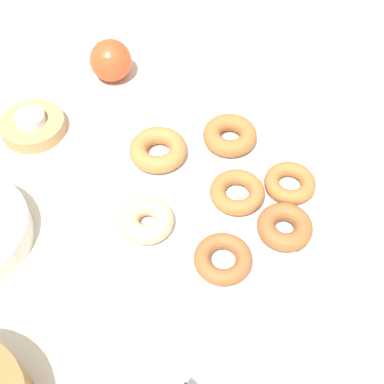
{
  "coord_description": "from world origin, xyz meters",
  "views": [
    {
      "loc": [
        -0.37,
        0.33,
        0.67
      ],
      "look_at": [
        0.0,
        0.03,
        0.04
      ],
      "focal_mm": 48.2,
      "sensor_mm": 36.0,
      "label": 1
    }
  ],
  "objects_px": {
    "donut_plate": "(206,196)",
    "donut_0": "(223,259)",
    "donut_5": "(285,227)",
    "donut_1": "(290,183)",
    "donut_3": "(230,135)",
    "donut_4": "(237,192)",
    "tealight": "(30,118)",
    "candle_holder": "(33,126)",
    "apple": "(111,60)",
    "donut_6": "(158,150)",
    "donut_2": "(147,220)"
  },
  "relations": [
    {
      "from": "donut_plate",
      "to": "donut_0",
      "type": "bearing_deg",
      "value": 150.07
    },
    {
      "from": "donut_0",
      "to": "donut_5",
      "type": "bearing_deg",
      "value": -99.63
    },
    {
      "from": "donut_1",
      "to": "donut_5",
      "type": "height_order",
      "value": "donut_5"
    },
    {
      "from": "donut_3",
      "to": "donut_4",
      "type": "distance_m",
      "value": 0.12
    },
    {
      "from": "donut_5",
      "to": "tealight",
      "type": "distance_m",
      "value": 0.48
    },
    {
      "from": "candle_holder",
      "to": "donut_4",
      "type": "bearing_deg",
      "value": -153.43
    },
    {
      "from": "donut_5",
      "to": "apple",
      "type": "bearing_deg",
      "value": -1.12
    },
    {
      "from": "donut_0",
      "to": "donut_4",
      "type": "height_order",
      "value": "same"
    },
    {
      "from": "donut_4",
      "to": "tealight",
      "type": "relative_size",
      "value": 1.71
    },
    {
      "from": "donut_plate",
      "to": "candle_holder",
      "type": "distance_m",
      "value": 0.34
    },
    {
      "from": "donut_plate",
      "to": "candle_holder",
      "type": "bearing_deg",
      "value": 24.21
    },
    {
      "from": "apple",
      "to": "donut_3",
      "type": "bearing_deg",
      "value": -169.48
    },
    {
      "from": "donut_6",
      "to": "donut_1",
      "type": "bearing_deg",
      "value": -147.19
    },
    {
      "from": "donut_plate",
      "to": "donut_3",
      "type": "relative_size",
      "value": 3.59
    },
    {
      "from": "donut_1",
      "to": "donut_5",
      "type": "xyz_separation_m",
      "value": [
        -0.05,
        0.07,
        0.0
      ]
    },
    {
      "from": "donut_2",
      "to": "donut_5",
      "type": "relative_size",
      "value": 0.99
    },
    {
      "from": "donut_4",
      "to": "tealight",
      "type": "height_order",
      "value": "tealight"
    },
    {
      "from": "donut_4",
      "to": "donut_5",
      "type": "bearing_deg",
      "value": -173.96
    },
    {
      "from": "candle_holder",
      "to": "donut_2",
      "type": "bearing_deg",
      "value": -174.26
    },
    {
      "from": "donut_2",
      "to": "donut_1",
      "type": "bearing_deg",
      "value": -111.09
    },
    {
      "from": "donut_4",
      "to": "donut_6",
      "type": "distance_m",
      "value": 0.15
    },
    {
      "from": "donut_4",
      "to": "donut_5",
      "type": "distance_m",
      "value": 0.09
    },
    {
      "from": "donut_plate",
      "to": "donut_2",
      "type": "relative_size",
      "value": 4.0
    },
    {
      "from": "donut_3",
      "to": "tealight",
      "type": "distance_m",
      "value": 0.35
    },
    {
      "from": "donut_4",
      "to": "candle_holder",
      "type": "distance_m",
      "value": 0.39
    },
    {
      "from": "donut_2",
      "to": "candle_holder",
      "type": "relative_size",
      "value": 0.73
    },
    {
      "from": "donut_plate",
      "to": "donut_0",
      "type": "distance_m",
      "value": 0.13
    },
    {
      "from": "donut_3",
      "to": "apple",
      "type": "bearing_deg",
      "value": 10.52
    },
    {
      "from": "donut_6",
      "to": "donut_5",
      "type": "bearing_deg",
      "value": -167.6
    },
    {
      "from": "donut_5",
      "to": "donut_0",
      "type": "bearing_deg",
      "value": 80.37
    },
    {
      "from": "candle_holder",
      "to": "apple",
      "type": "distance_m",
      "value": 0.2
    },
    {
      "from": "donut_0",
      "to": "donut_6",
      "type": "relative_size",
      "value": 0.88
    },
    {
      "from": "donut_2",
      "to": "donut_5",
      "type": "bearing_deg",
      "value": -132.38
    },
    {
      "from": "apple",
      "to": "candle_holder",
      "type": "bearing_deg",
      "value": 99.89
    },
    {
      "from": "donut_2",
      "to": "donut_4",
      "type": "bearing_deg",
      "value": -107.72
    },
    {
      "from": "donut_3",
      "to": "donut_5",
      "type": "relative_size",
      "value": 1.11
    },
    {
      "from": "tealight",
      "to": "donut_6",
      "type": "bearing_deg",
      "value": -146.74
    },
    {
      "from": "donut_0",
      "to": "donut_6",
      "type": "distance_m",
      "value": 0.23
    },
    {
      "from": "donut_0",
      "to": "apple",
      "type": "height_order",
      "value": "apple"
    },
    {
      "from": "donut_3",
      "to": "donut_5",
      "type": "distance_m",
      "value": 0.2
    },
    {
      "from": "donut_plate",
      "to": "apple",
      "type": "distance_m",
      "value": 0.35
    },
    {
      "from": "donut_0",
      "to": "apple",
      "type": "xyz_separation_m",
      "value": [
        0.45,
        -0.12,
        0.01
      ]
    },
    {
      "from": "donut_3",
      "to": "apple",
      "type": "height_order",
      "value": "apple"
    },
    {
      "from": "donut_3",
      "to": "tealight",
      "type": "height_order",
      "value": "donut_3"
    },
    {
      "from": "donut_plate",
      "to": "apple",
      "type": "xyz_separation_m",
      "value": [
        0.34,
        -0.05,
        0.03
      ]
    },
    {
      "from": "donut_plate",
      "to": "donut_2",
      "type": "bearing_deg",
      "value": 84.42
    },
    {
      "from": "donut_6",
      "to": "apple",
      "type": "bearing_deg",
      "value": -15.09
    },
    {
      "from": "donut_plate",
      "to": "donut_3",
      "type": "distance_m",
      "value": 0.12
    },
    {
      "from": "tealight",
      "to": "apple",
      "type": "distance_m",
      "value": 0.19
    },
    {
      "from": "donut_0",
      "to": "donut_1",
      "type": "bearing_deg",
      "value": -78.27
    }
  ]
}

